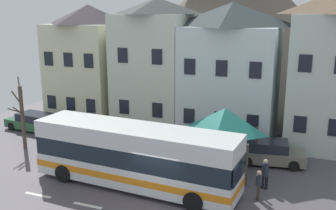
{
  "coord_description": "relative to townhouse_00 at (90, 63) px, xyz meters",
  "views": [
    {
      "loc": [
        6.91,
        -16.16,
        9.28
      ],
      "look_at": [
        -1.05,
        4.13,
        3.91
      ],
      "focal_mm": 41.03,
      "sensor_mm": 36.0,
      "label": 1
    }
  ],
  "objects": [
    {
      "name": "hilltop_castle",
      "position": [
        8.65,
        17.84,
        3.96
      ],
      "size": [
        34.1,
        34.1,
        25.21
      ],
      "color": "#675D53",
      "rests_on": "ground_plane"
    },
    {
      "name": "townhouse_02",
      "position": [
        12.31,
        -0.26,
        0.05
      ],
      "size": [
        6.75,
        5.78,
        9.89
      ],
      "color": "silver",
      "rests_on": "ground_plane"
    },
    {
      "name": "public_bench",
      "position": [
        12.48,
        -4.77,
        -4.42
      ],
      "size": [
        1.47,
        0.48,
        0.87
      ],
      "color": "#33473D",
      "rests_on": "ground_plane"
    },
    {
      "name": "parked_car_01",
      "position": [
        2.67,
        -5.4,
        -4.2
      ],
      "size": [
        4.16,
        2.17,
        1.41
      ],
      "rotation": [
        0.0,
        0.0,
        0.11
      ],
      "color": "silver",
      "rests_on": "ground_plane"
    },
    {
      "name": "parked_car_00",
      "position": [
        -2.35,
        -4.87,
        -4.21
      ],
      "size": [
        4.74,
        2.32,
        1.38
      ],
      "rotation": [
        0.0,
        0.0,
        3.04
      ],
      "color": "#295B38",
      "rests_on": "ground_plane"
    },
    {
      "name": "townhouse_01",
      "position": [
        6.22,
        0.19,
        0.25
      ],
      "size": [
        5.49,
        6.69,
        10.27
      ],
      "color": "silver",
      "rests_on": "ground_plane"
    },
    {
      "name": "parked_car_03",
      "position": [
        15.97,
        -5.1,
        -4.18
      ],
      "size": [
        4.37,
        2.46,
        1.47
      ],
      "rotation": [
        0.0,
        0.0,
        0.15
      ],
      "color": "slate",
      "rests_on": "ground_plane"
    },
    {
      "name": "townhouse_00",
      "position": [
        0.0,
        0.0,
        0.0
      ],
      "size": [
        5.62,
        6.3,
        9.78
      ],
      "color": "beige",
      "rests_on": "ground_plane"
    },
    {
      "name": "transit_bus",
      "position": [
        9.61,
        -10.99,
        -3.2
      ],
      "size": [
        11.53,
        3.27,
        3.34
      ],
      "rotation": [
        0.0,
        0.0,
        -0.06
      ],
      "color": "silver",
      "rests_on": "ground_plane"
    },
    {
      "name": "bus_shelter",
      "position": [
        13.56,
        -7.18,
        -1.79
      ],
      "size": [
        3.6,
        3.6,
        3.83
      ],
      "color": "#473D33",
      "rests_on": "ground_plane"
    },
    {
      "name": "pedestrian_00",
      "position": [
        16.08,
        -10.17,
        -4.03
      ],
      "size": [
        0.3,
        0.34,
        1.56
      ],
      "color": "#38332D",
      "rests_on": "ground_plane"
    },
    {
      "name": "pedestrian_01",
      "position": [
        16.2,
        -8.79,
        -3.98
      ],
      "size": [
        0.38,
        0.34,
        1.67
      ],
      "color": "black",
      "rests_on": "ground_plane"
    },
    {
      "name": "bare_tree_00",
      "position": [
        -0.12,
        -8.52,
        -2.52
      ],
      "size": [
        0.89,
        1.82,
        4.9
      ],
      "color": "brown",
      "rests_on": "ground_plane"
    },
    {
      "name": "ground_plane",
      "position": [
        11.4,
        -12.12,
        -4.92
      ],
      "size": [
        40.0,
        60.0,
        0.07
      ],
      "color": "#514B53"
    }
  ]
}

